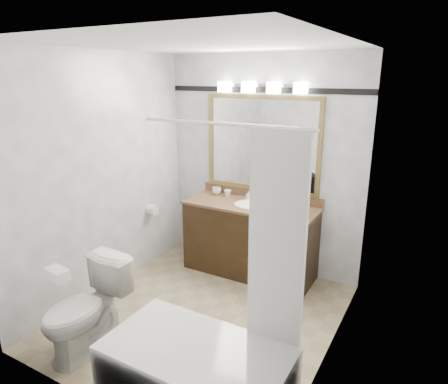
# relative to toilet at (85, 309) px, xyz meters

# --- Properties ---
(room) EXTENTS (2.42, 2.62, 2.52)m
(room) POSITION_rel_toilet_xyz_m (0.59, 0.90, 0.86)
(room) COLOR tan
(room) RESTS_ON ground
(vanity) EXTENTS (1.53, 0.58, 0.97)m
(vanity) POSITION_rel_toilet_xyz_m (0.59, 1.92, 0.05)
(vanity) COLOR black
(vanity) RESTS_ON ground
(mirror) EXTENTS (1.40, 0.04, 1.10)m
(mirror) POSITION_rel_toilet_xyz_m (0.59, 2.18, 1.11)
(mirror) COLOR olive
(mirror) RESTS_ON room
(vanity_light_bar) EXTENTS (1.02, 0.14, 0.12)m
(vanity_light_bar) POSITION_rel_toilet_xyz_m (0.59, 2.13, 1.75)
(vanity_light_bar) COLOR silver
(vanity_light_bar) RESTS_ON room
(accent_stripe) EXTENTS (2.40, 0.01, 0.06)m
(accent_stripe) POSITION_rel_toilet_xyz_m (0.59, 2.19, 1.71)
(accent_stripe) COLOR black
(accent_stripe) RESTS_ON room
(bathtub) EXTENTS (1.30, 0.75, 1.96)m
(bathtub) POSITION_rel_toilet_xyz_m (1.14, 0.00, -0.11)
(bathtub) COLOR white
(bathtub) RESTS_ON ground
(tp_roll) EXTENTS (0.11, 0.12, 0.12)m
(tp_roll) POSITION_rel_toilet_xyz_m (-0.55, 1.57, 0.31)
(tp_roll) COLOR white
(tp_roll) RESTS_ON room
(toilet) EXTENTS (0.46, 0.77, 0.77)m
(toilet) POSITION_rel_toilet_xyz_m (0.00, 0.00, 0.00)
(toilet) COLOR white
(toilet) RESTS_ON ground
(tissue_box) EXTENTS (0.21, 0.14, 0.08)m
(tissue_box) POSITION_rel_toilet_xyz_m (0.00, -0.22, 0.43)
(tissue_box) COLOR white
(tissue_box) RESTS_ON toilet
(coffee_maker) EXTENTS (0.17, 0.20, 0.31)m
(coffee_maker) POSITION_rel_toilet_xyz_m (1.10, 1.87, 0.62)
(coffee_maker) COLOR black
(coffee_maker) RESTS_ON vanity
(cup_left) EXTENTS (0.11, 0.11, 0.08)m
(cup_left) POSITION_rel_toilet_xyz_m (0.05, 2.08, 0.50)
(cup_left) COLOR white
(cup_left) RESTS_ON vanity
(cup_right) EXTENTS (0.10, 0.10, 0.08)m
(cup_right) POSITION_rel_toilet_xyz_m (0.21, 2.07, 0.50)
(cup_right) COLOR white
(cup_right) RESTS_ON vanity
(soap_bottle_a) EXTENTS (0.05, 0.05, 0.10)m
(soap_bottle_a) POSITION_rel_toilet_xyz_m (0.48, 2.08, 0.51)
(soap_bottle_a) COLOR white
(soap_bottle_a) RESTS_ON vanity
(soap_bottle_b) EXTENTS (0.07, 0.07, 0.08)m
(soap_bottle_b) POSITION_rel_toilet_xyz_m (0.73, 2.08, 0.50)
(soap_bottle_b) COLOR white
(soap_bottle_b) RESTS_ON vanity
(soap_bar) EXTENTS (0.10, 0.08, 0.03)m
(soap_bar) POSITION_rel_toilet_xyz_m (0.55, 2.04, 0.48)
(soap_bar) COLOR beige
(soap_bar) RESTS_ON vanity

